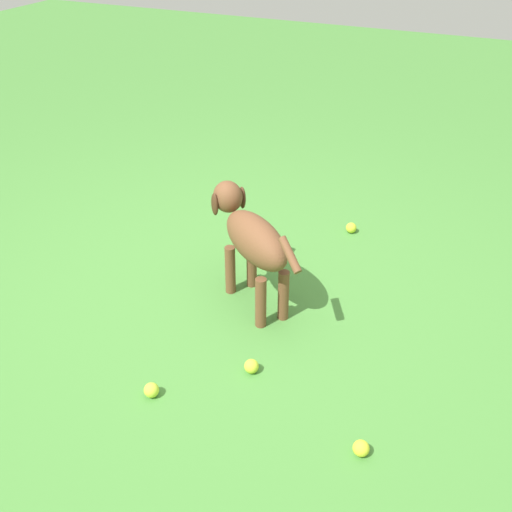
{
  "coord_description": "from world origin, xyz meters",
  "views": [
    {
      "loc": [
        -2.29,
        -1.27,
        1.91
      ],
      "look_at": [
        0.08,
        -0.2,
        0.3
      ],
      "focal_mm": 43.09,
      "sensor_mm": 36.0,
      "label": 1
    }
  ],
  "objects_px": {
    "tennis_ball_0": "(242,244)",
    "tennis_ball_2": "(361,448)",
    "tennis_ball_1": "(151,390)",
    "dog": "(251,237)",
    "tennis_ball_3": "(251,366)",
    "tennis_ball_4": "(351,228)"
  },
  "relations": [
    {
      "from": "tennis_ball_0",
      "to": "tennis_ball_2",
      "type": "relative_size",
      "value": 1.0
    },
    {
      "from": "tennis_ball_0",
      "to": "tennis_ball_1",
      "type": "relative_size",
      "value": 1.0
    },
    {
      "from": "dog",
      "to": "tennis_ball_0",
      "type": "xyz_separation_m",
      "value": [
        0.44,
        0.26,
        -0.35
      ]
    },
    {
      "from": "tennis_ball_0",
      "to": "tennis_ball_3",
      "type": "bearing_deg",
      "value": -152.39
    },
    {
      "from": "dog",
      "to": "tennis_ball_2",
      "type": "bearing_deg",
      "value": 174.18
    },
    {
      "from": "tennis_ball_1",
      "to": "tennis_ball_2",
      "type": "xyz_separation_m",
      "value": [
        0.06,
        -0.91,
        0.0
      ]
    },
    {
      "from": "tennis_ball_1",
      "to": "tennis_ball_3",
      "type": "bearing_deg",
      "value": -46.36
    },
    {
      "from": "dog",
      "to": "tennis_ball_3",
      "type": "xyz_separation_m",
      "value": [
        -0.51,
        -0.23,
        -0.35
      ]
    },
    {
      "from": "tennis_ball_3",
      "to": "tennis_ball_4",
      "type": "distance_m",
      "value": 1.41
    },
    {
      "from": "tennis_ball_1",
      "to": "tennis_ball_2",
      "type": "height_order",
      "value": "same"
    },
    {
      "from": "tennis_ball_4",
      "to": "tennis_ball_3",
      "type": "bearing_deg",
      "value": 178.49
    },
    {
      "from": "dog",
      "to": "tennis_ball_3",
      "type": "distance_m",
      "value": 0.66
    },
    {
      "from": "dog",
      "to": "tennis_ball_4",
      "type": "relative_size",
      "value": 10.67
    },
    {
      "from": "tennis_ball_2",
      "to": "dog",
      "type": "bearing_deg",
      "value": 47.0
    },
    {
      "from": "tennis_ball_2",
      "to": "tennis_ball_3",
      "type": "height_order",
      "value": "same"
    },
    {
      "from": "tennis_ball_1",
      "to": "tennis_ball_3",
      "type": "distance_m",
      "value": 0.45
    },
    {
      "from": "tennis_ball_1",
      "to": "tennis_ball_3",
      "type": "relative_size",
      "value": 1.0
    },
    {
      "from": "dog",
      "to": "tennis_ball_4",
      "type": "bearing_deg",
      "value": -69.49
    },
    {
      "from": "tennis_ball_2",
      "to": "tennis_ball_4",
      "type": "xyz_separation_m",
      "value": [
        1.66,
        0.54,
        0.0
      ]
    },
    {
      "from": "tennis_ball_4",
      "to": "dog",
      "type": "bearing_deg",
      "value": 163.34
    },
    {
      "from": "tennis_ball_0",
      "to": "tennis_ball_3",
      "type": "relative_size",
      "value": 1.0
    },
    {
      "from": "tennis_ball_0",
      "to": "tennis_ball_2",
      "type": "distance_m",
      "value": 1.61
    }
  ]
}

